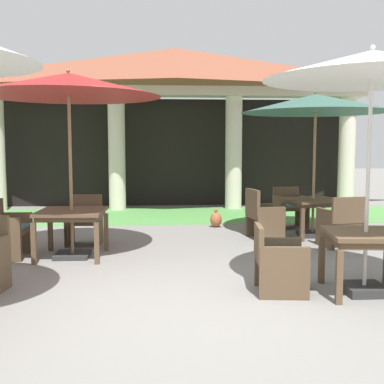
{
  "coord_description": "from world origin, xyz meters",
  "views": [
    {
      "loc": [
        -0.41,
        -4.97,
        1.73
      ],
      "look_at": [
        0.07,
        2.36,
        1.01
      ],
      "focal_mm": 44.63,
      "sensor_mm": 36.0,
      "label": 1
    }
  ],
  "objects_px": {
    "patio_umbrella_mid_right": "(316,105)",
    "patio_table_near_foreground": "(72,216)",
    "patio_umbrella_near_foreground": "(68,86)",
    "patio_chair_near_foreground_north": "(84,221)",
    "patio_chair_mid_left_west": "(278,261)",
    "patio_chair_near_foreground_west": "(8,231)",
    "patio_table_mid_right": "(313,204)",
    "patio_chair_mid_right_north": "(290,208)",
    "terracotta_urn": "(216,219)",
    "patio_umbrella_mid_left": "(372,68)",
    "patio_table_mid_left": "(366,241)",
    "patio_chair_mid_right_west": "(263,216)",
    "patio_chair_mid_right_south": "(342,223)"
  },
  "relations": [
    {
      "from": "terracotta_urn",
      "to": "patio_chair_near_foreground_north",
      "type": "bearing_deg",
      "value": -147.45
    },
    {
      "from": "patio_chair_near_foreground_north",
      "to": "patio_chair_mid_right_south",
      "type": "relative_size",
      "value": 0.97
    },
    {
      "from": "patio_chair_mid_left_west",
      "to": "patio_chair_mid_right_north",
      "type": "distance_m",
      "value": 4.62
    },
    {
      "from": "patio_umbrella_mid_right",
      "to": "patio_chair_mid_right_north",
      "type": "bearing_deg",
      "value": 99.75
    },
    {
      "from": "patio_table_near_foreground",
      "to": "patio_chair_mid_left_west",
      "type": "bearing_deg",
      "value": -35.72
    },
    {
      "from": "patio_chair_mid_right_south",
      "to": "patio_chair_mid_left_west",
      "type": "bearing_deg",
      "value": -134.81
    },
    {
      "from": "patio_table_near_foreground",
      "to": "patio_chair_mid_right_north",
      "type": "distance_m",
      "value": 4.78
    },
    {
      "from": "patio_table_mid_left",
      "to": "patio_chair_mid_right_west",
      "type": "height_order",
      "value": "patio_chair_mid_right_west"
    },
    {
      "from": "patio_table_mid_right",
      "to": "patio_chair_mid_right_west",
      "type": "bearing_deg",
      "value": -170.25
    },
    {
      "from": "patio_table_mid_left",
      "to": "patio_chair_mid_right_west",
      "type": "distance_m",
      "value": 3.39
    },
    {
      "from": "patio_chair_mid_left_west",
      "to": "patio_umbrella_mid_right",
      "type": "distance_m",
      "value": 4.3
    },
    {
      "from": "patio_umbrella_mid_right",
      "to": "patio_chair_mid_right_south",
      "type": "xyz_separation_m",
      "value": [
        0.17,
        -1.0,
        -2.08
      ]
    },
    {
      "from": "patio_umbrella_near_foreground",
      "to": "patio_table_mid_left",
      "type": "distance_m",
      "value": 4.72
    },
    {
      "from": "terracotta_urn",
      "to": "patio_chair_mid_right_north",
      "type": "bearing_deg",
      "value": -4.73
    },
    {
      "from": "patio_umbrella_mid_left",
      "to": "patio_chair_mid_left_west",
      "type": "xyz_separation_m",
      "value": [
        -1.01,
        0.1,
        -2.21
      ]
    },
    {
      "from": "patio_umbrella_mid_right",
      "to": "patio_chair_mid_right_north",
      "type": "height_order",
      "value": "patio_umbrella_mid_right"
    },
    {
      "from": "patio_chair_near_foreground_west",
      "to": "patio_table_mid_right",
      "type": "xyz_separation_m",
      "value": [
        5.25,
        1.42,
        0.2
      ]
    },
    {
      "from": "patio_umbrella_mid_right",
      "to": "patio_table_near_foreground",
      "type": "bearing_deg",
      "value": -161.21
    },
    {
      "from": "patio_table_near_foreground",
      "to": "patio_chair_mid_right_south",
      "type": "height_order",
      "value": "patio_chair_mid_right_south"
    },
    {
      "from": "patio_chair_near_foreground_west",
      "to": "patio_table_mid_right",
      "type": "distance_m",
      "value": 5.44
    },
    {
      "from": "patio_table_near_foreground",
      "to": "patio_table_mid_right",
      "type": "relative_size",
      "value": 0.93
    },
    {
      "from": "patio_table_mid_left",
      "to": "patio_umbrella_mid_left",
      "type": "bearing_deg",
      "value": -172.87
    },
    {
      "from": "patio_table_near_foreground",
      "to": "patio_chair_mid_right_south",
      "type": "distance_m",
      "value": 4.47
    },
    {
      "from": "patio_chair_mid_right_west",
      "to": "terracotta_urn",
      "type": "relative_size",
      "value": 2.34
    },
    {
      "from": "patio_umbrella_mid_right",
      "to": "patio_chair_near_foreground_north",
      "type": "bearing_deg",
      "value": -173.62
    },
    {
      "from": "patio_umbrella_mid_right",
      "to": "patio_chair_mid_right_west",
      "type": "bearing_deg",
      "value": -170.25
    },
    {
      "from": "patio_table_near_foreground",
      "to": "patio_umbrella_mid_right",
      "type": "bearing_deg",
      "value": 18.79
    },
    {
      "from": "patio_umbrella_mid_right",
      "to": "patio_umbrella_near_foreground",
      "type": "bearing_deg",
      "value": -161.21
    },
    {
      "from": "patio_chair_near_foreground_north",
      "to": "patio_chair_mid_left_west",
      "type": "xyz_separation_m",
      "value": [
        2.7,
        -2.95,
        -0.02
      ]
    },
    {
      "from": "patio_table_mid_right",
      "to": "patio_umbrella_mid_right",
      "type": "height_order",
      "value": "patio_umbrella_mid_right"
    },
    {
      "from": "patio_chair_near_foreground_north",
      "to": "patio_chair_mid_right_south",
      "type": "bearing_deg",
      "value": 175.17
    },
    {
      "from": "patio_table_near_foreground",
      "to": "terracotta_urn",
      "type": "height_order",
      "value": "patio_table_near_foreground"
    },
    {
      "from": "patio_umbrella_near_foreground",
      "to": "patio_chair_mid_right_north",
      "type": "height_order",
      "value": "patio_umbrella_near_foreground"
    },
    {
      "from": "terracotta_urn",
      "to": "patio_chair_near_foreground_west",
      "type": "bearing_deg",
      "value": -144.16
    },
    {
      "from": "patio_chair_near_foreground_west",
      "to": "patio_table_mid_left",
      "type": "xyz_separation_m",
      "value": [
        4.73,
        -2.11,
        0.2
      ]
    },
    {
      "from": "patio_chair_mid_left_west",
      "to": "patio_umbrella_near_foreground",
      "type": "bearing_deg",
      "value": -119.95
    },
    {
      "from": "patio_table_near_foreground",
      "to": "patio_table_mid_right",
      "type": "xyz_separation_m",
      "value": [
        4.27,
        1.45,
        -0.02
      ]
    },
    {
      "from": "patio_chair_near_foreground_north",
      "to": "terracotta_urn",
      "type": "distance_m",
      "value": 2.98
    },
    {
      "from": "patio_table_mid_right",
      "to": "patio_chair_mid_right_south",
      "type": "relative_size",
      "value": 1.24
    },
    {
      "from": "patio_umbrella_near_foreground",
      "to": "patio_chair_mid_right_south",
      "type": "height_order",
      "value": "patio_umbrella_near_foreground"
    },
    {
      "from": "patio_chair_mid_right_west",
      "to": "patio_table_mid_left",
      "type": "bearing_deg",
      "value": -1.52
    },
    {
      "from": "patio_table_near_foreground",
      "to": "patio_chair_mid_right_north",
      "type": "bearing_deg",
      "value": 30.87
    },
    {
      "from": "patio_umbrella_near_foreground",
      "to": "terracotta_urn",
      "type": "bearing_deg",
      "value": 45.44
    },
    {
      "from": "patio_table_near_foreground",
      "to": "patio_chair_mid_right_south",
      "type": "relative_size",
      "value": 1.15
    },
    {
      "from": "patio_umbrella_mid_left",
      "to": "terracotta_urn",
      "type": "height_order",
      "value": "patio_umbrella_mid_left"
    },
    {
      "from": "patio_table_near_foreground",
      "to": "patio_chair_mid_right_south",
      "type": "xyz_separation_m",
      "value": [
        4.44,
        0.45,
        -0.23
      ]
    },
    {
      "from": "patio_umbrella_mid_left",
      "to": "terracotta_urn",
      "type": "relative_size",
      "value": 7.18
    },
    {
      "from": "patio_umbrella_mid_left",
      "to": "patio_chair_mid_right_north",
      "type": "relative_size",
      "value": 3.39
    },
    {
      "from": "patio_table_near_foreground",
      "to": "patio_table_mid_right",
      "type": "distance_m",
      "value": 4.51
    },
    {
      "from": "patio_umbrella_near_foreground",
      "to": "patio_umbrella_mid_right",
      "type": "relative_size",
      "value": 1.03
    }
  ]
}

